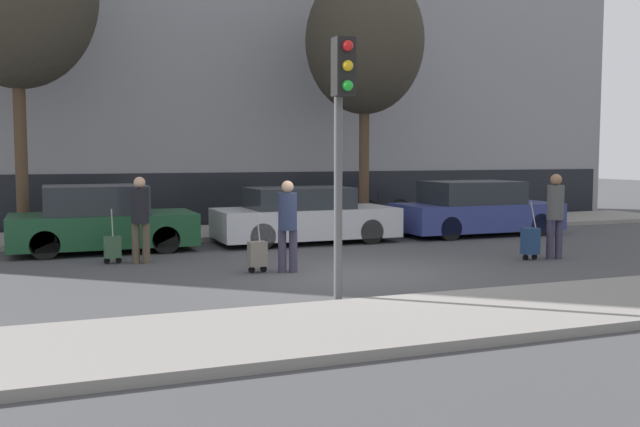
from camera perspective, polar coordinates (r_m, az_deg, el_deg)
The scene contains 16 objects.
ground_plane at distance 12.82m, azimuth 2.47°, elevation -4.88°, with size 80.00×80.00×0.00m, color #424244.
sidewalk_near at distance 9.56m, azimuth 11.62°, elevation -7.96°, with size 28.00×2.50×0.12m.
sidewalk_far at distance 19.37m, azimuth -5.87°, elevation -1.43°, with size 28.00×3.00×0.12m.
building_facade at distance 23.06m, azimuth -8.37°, elevation 16.58°, with size 28.00×2.49×13.79m.
parked_car_0 at distance 16.42m, azimuth -17.10°, elevation -0.57°, with size 3.94×1.90×1.46m.
parked_car_1 at distance 17.27m, azimuth -1.30°, elevation -0.24°, with size 4.36×1.87×1.35m.
parked_car_2 at distance 19.39m, azimuth 12.32°, elevation 0.29°, with size 4.36×1.89×1.43m.
pedestrian_left at distance 14.40m, azimuth -14.19°, elevation -0.06°, with size 0.34×0.34×1.71m.
trolley_left at distance 14.57m, azimuth -16.27°, elevation -2.60°, with size 0.34×0.29×1.08m.
pedestrian_center at distance 12.91m, azimuth -2.61°, elevation -0.57°, with size 0.34×0.34×1.67m.
trolley_center at distance 12.99m, azimuth -5.03°, elevation -3.24°, with size 0.34×0.29×1.11m.
pedestrian_right at distance 15.32m, azimuth 18.30°, elevation 0.22°, with size 0.35×0.34×1.75m.
trolley_right at distance 15.09m, azimuth 16.48°, elevation -2.14°, with size 0.34×0.29×1.19m.
traffic_light at distance 10.01m, azimuth 1.72°, elevation 7.76°, with size 0.28×0.47×3.75m.
parked_bicycle at distance 20.78m, azimuth 5.16°, elevation 0.19°, with size 1.77×0.06×0.96m.
bare_tree_near_crossing at distance 20.05m, azimuth 3.59°, elevation 13.55°, with size 3.26×3.26×7.10m.
Camera 1 is at (-5.08, -11.57, 2.16)m, focal length 40.00 mm.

